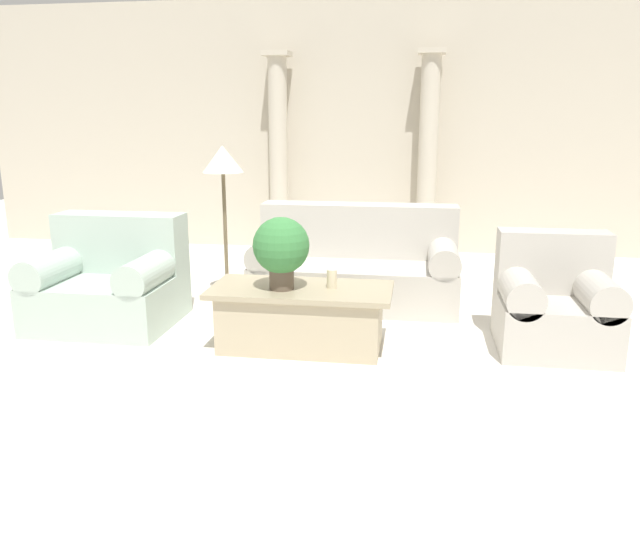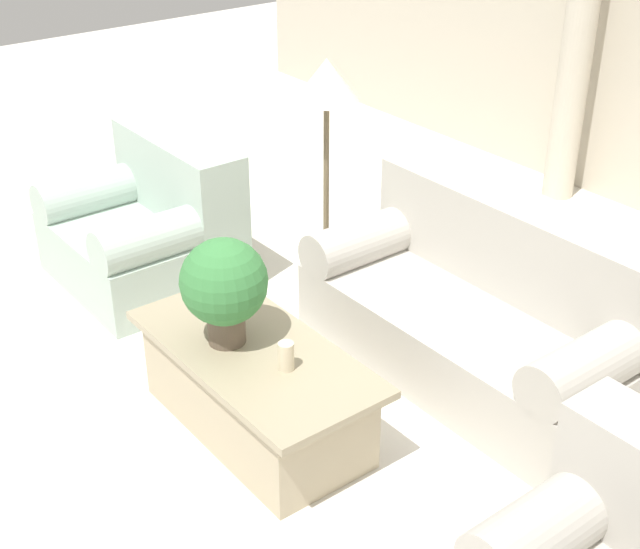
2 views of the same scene
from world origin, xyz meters
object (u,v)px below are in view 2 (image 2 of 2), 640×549
at_px(coffee_table, 256,388).
at_px(potted_plant, 224,285).
at_px(loveseat, 151,224).
at_px(floor_lamp, 327,95).
at_px(sofa_long, 486,307).

relative_size(coffee_table, potted_plant, 2.53).
distance_m(loveseat, coffee_table, 1.78).
bearing_deg(potted_plant, coffee_table, 25.79).
distance_m(potted_plant, floor_lamp, 1.58).
bearing_deg(potted_plant, sofa_long, 73.04).
distance_m(sofa_long, coffee_table, 1.36).
relative_size(potted_plant, floor_lamp, 0.37).
xyz_separation_m(sofa_long, loveseat, (-2.02, -0.96, 0.01)).
relative_size(sofa_long, floor_lamp, 1.29).
xyz_separation_m(sofa_long, potted_plant, (-0.42, -1.39, 0.43)).
xyz_separation_m(coffee_table, potted_plant, (-0.14, -0.07, 0.55)).
bearing_deg(loveseat, sofa_long, 25.32).
relative_size(sofa_long, coffee_table, 1.38).
xyz_separation_m(potted_plant, floor_lamp, (-0.83, 1.26, 0.47)).
bearing_deg(sofa_long, loveseat, -154.68).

